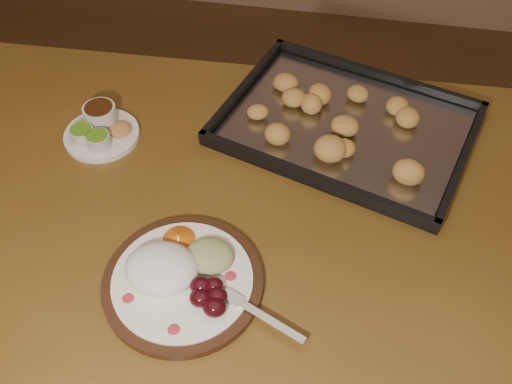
# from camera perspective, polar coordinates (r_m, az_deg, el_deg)

# --- Properties ---
(dining_table) EXTENTS (1.53, 0.95, 0.75)m
(dining_table) POSITION_cam_1_polar(r_m,az_deg,el_deg) (1.13, -3.56, -5.20)
(dining_table) COLOR brown
(dining_table) RESTS_ON ground
(dinner_plate) EXTENTS (0.35, 0.27, 0.06)m
(dinner_plate) POSITION_cam_1_polar(r_m,az_deg,el_deg) (0.96, -7.55, -8.29)
(dinner_plate) COLOR #321A0D
(dinner_plate) RESTS_ON dining_table
(condiment_saucer) EXTENTS (0.15, 0.15, 0.05)m
(condiment_saucer) POSITION_cam_1_polar(r_m,az_deg,el_deg) (1.22, -15.36, 6.09)
(condiment_saucer) COLOR white
(condiment_saucer) RESTS_ON dining_table
(baking_tray) EXTENTS (0.59, 0.50, 0.05)m
(baking_tray) POSITION_cam_1_polar(r_m,az_deg,el_deg) (1.21, 9.05, 6.84)
(baking_tray) COLOR black
(baking_tray) RESTS_ON dining_table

